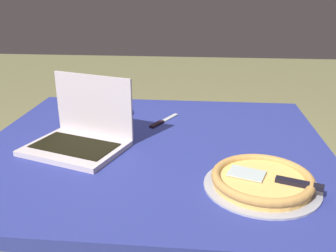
{
  "coord_description": "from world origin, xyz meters",
  "views": [
    {
      "loc": [
        -0.17,
        1.22,
        1.27
      ],
      "look_at": [
        -0.06,
        0.06,
        0.83
      ],
      "focal_mm": 39.68,
      "sensor_mm": 36.0,
      "label": 1
    }
  ],
  "objects_px": {
    "laptop": "(81,133)",
    "pizza_tray": "(262,180)",
    "dining_table": "(154,159)",
    "table_knife": "(162,122)",
    "pizza_plate": "(104,112)"
  },
  "relations": [
    {
      "from": "dining_table",
      "to": "pizza_tray",
      "type": "relative_size",
      "value": 3.79
    },
    {
      "from": "laptop",
      "to": "pizza_tray",
      "type": "bearing_deg",
      "value": 158.66
    },
    {
      "from": "laptop",
      "to": "pizza_plate",
      "type": "relative_size",
      "value": 1.53
    },
    {
      "from": "laptop",
      "to": "table_knife",
      "type": "distance_m",
      "value": 0.38
    },
    {
      "from": "dining_table",
      "to": "laptop",
      "type": "relative_size",
      "value": 3.23
    },
    {
      "from": "dining_table",
      "to": "table_knife",
      "type": "relative_size",
      "value": 6.61
    },
    {
      "from": "dining_table",
      "to": "pizza_plate",
      "type": "distance_m",
      "value": 0.42
    },
    {
      "from": "table_knife",
      "to": "pizza_plate",
      "type": "bearing_deg",
      "value": -16.92
    },
    {
      "from": "laptop",
      "to": "pizza_tray",
      "type": "distance_m",
      "value": 0.64
    },
    {
      "from": "dining_table",
      "to": "pizza_tray",
      "type": "bearing_deg",
      "value": 141.32
    },
    {
      "from": "pizza_plate",
      "to": "table_knife",
      "type": "distance_m",
      "value": 0.28
    },
    {
      "from": "laptop",
      "to": "table_knife",
      "type": "xyz_separation_m",
      "value": [
        -0.26,
        -0.27,
        -0.05
      ]
    },
    {
      "from": "pizza_plate",
      "to": "table_knife",
      "type": "relative_size",
      "value": 1.34
    },
    {
      "from": "laptop",
      "to": "dining_table",
      "type": "bearing_deg",
      "value": -170.63
    },
    {
      "from": "laptop",
      "to": "pizza_tray",
      "type": "relative_size",
      "value": 1.17
    }
  ]
}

